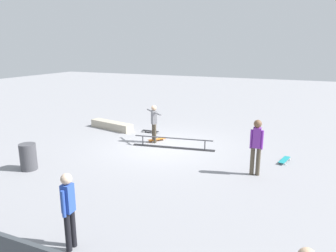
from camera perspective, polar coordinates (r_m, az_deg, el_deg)
name	(u,v)px	position (r m, az deg, el deg)	size (l,w,h in m)	color
ground_plane	(163,146)	(12.82, -0.95, -3.64)	(60.00, 60.00, 0.00)	gray
grind_rail	(173,143)	(12.58, 0.91, -3.11)	(3.30, 0.75, 0.42)	black
skate_ledge	(112,125)	(15.67, -10.04, 0.11)	(2.38, 0.50, 0.36)	#B2A893
skater_main	(154,121)	(13.10, -2.52, 0.89)	(1.02, 0.87, 1.58)	brown
skateboard_main	(157,139)	(13.51, -1.99, -2.39)	(0.61, 0.78, 0.09)	orange
bystander_purple_shirt	(256,144)	(10.10, 15.51, -3.17)	(0.40, 0.24, 1.76)	brown
bystander_blue_shirt	(69,207)	(6.58, -17.35, -13.68)	(0.22, 0.36, 1.59)	black
loose_skateboard_teal	(284,160)	(11.82, 20.07, -5.70)	(0.38, 0.82, 0.09)	teal
loose_skateboard_black	(150,131)	(14.83, -3.19, -0.92)	(0.80, 0.26, 0.09)	black
trash_bin	(28,157)	(11.27, -23.70, -5.06)	(0.52, 0.52, 0.86)	#47474C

